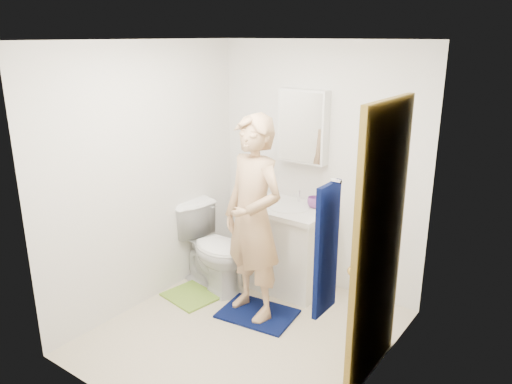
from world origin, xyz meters
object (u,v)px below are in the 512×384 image
toothbrush_cup (314,202)px  medicine_cabinet (303,126)px  soap_dispenser (259,194)px  man (253,219)px  vanity_cabinet (288,250)px  towel (326,250)px  toilet (213,248)px

toothbrush_cup → medicine_cabinet: bearing=153.8°
soap_dispenser → man: size_ratio=0.11×
soap_dispenser → toothbrush_cup: size_ratio=1.44×
vanity_cabinet → towel: 2.08m
vanity_cabinet → towel: size_ratio=1.00×
medicine_cabinet → toilet: bearing=-133.4°
toilet → man: (0.65, -0.20, 0.51)m
medicine_cabinet → toilet: (-0.62, -0.65, -1.18)m
toilet → toothbrush_cup: (0.82, 0.55, 0.49)m
towel → soap_dispenser: towel is taller
towel → man: 1.47m
man → vanity_cabinet: bearing=107.1°
vanity_cabinet → toilet: 0.75m
towel → vanity_cabinet: bearing=128.5°
vanity_cabinet → medicine_cabinet: 1.22m
vanity_cabinet → soap_dispenser: bearing=-164.6°
man → medicine_cabinet: bearing=106.4°
vanity_cabinet → toothbrush_cup: 0.56m
medicine_cabinet → toilet: size_ratio=0.84×
soap_dispenser → toothbrush_cup: soap_dispenser is taller
medicine_cabinet → soap_dispenser: medicine_cabinet is taller
medicine_cabinet → man: medicine_cabinet is taller
man → towel: bearing=-22.4°
toothbrush_cup → man: size_ratio=0.07×
toilet → soap_dispenser: bearing=-29.9°
soap_dispenser → man: man is taller
vanity_cabinet → towel: (1.18, -1.48, 0.85)m
soap_dispenser → man: (0.33, -0.55, -0.02)m
toilet → soap_dispenser: (0.32, 0.34, 0.53)m
medicine_cabinet → vanity_cabinet: bearing=-90.0°
vanity_cabinet → man: man is taller
toothbrush_cup → vanity_cabinet: bearing=-148.5°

